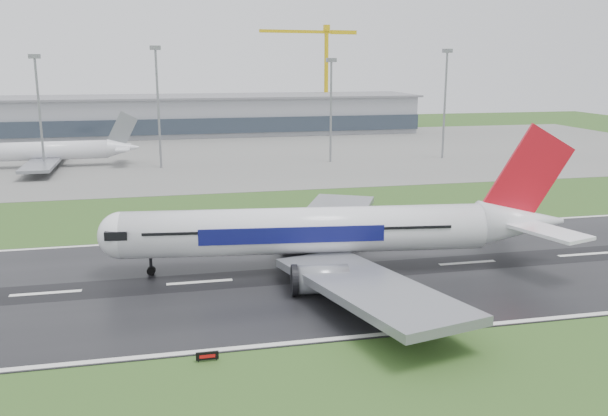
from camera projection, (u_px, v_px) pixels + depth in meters
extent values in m
plane|color=#2B4E1C|center=(46.00, 294.00, 83.76)|extent=(520.00, 520.00, 0.00)
cube|color=black|center=(46.00, 293.00, 83.75)|extent=(400.00, 45.00, 0.10)
cube|color=slate|center=(113.00, 157.00, 202.67)|extent=(400.00, 130.00, 0.08)
cube|color=gray|center=(122.00, 117.00, 258.07)|extent=(240.00, 36.00, 15.00)
cylinder|color=gray|center=(40.00, 116.00, 172.07)|extent=(0.64, 0.64, 30.35)
cylinder|color=gray|center=(158.00, 110.00, 178.37)|extent=(0.64, 0.64, 32.67)
cylinder|color=gray|center=(331.00, 113.00, 189.20)|extent=(0.64, 0.64, 29.40)
cylinder|color=gray|center=(445.00, 106.00, 196.49)|extent=(0.64, 0.64, 32.14)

